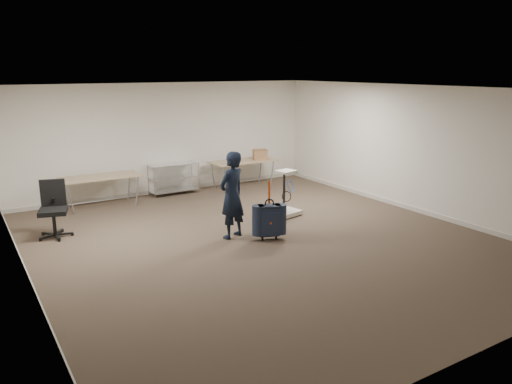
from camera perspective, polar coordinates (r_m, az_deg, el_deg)
ground at (r=9.40m, az=0.64°, el=-5.58°), size 9.00×9.00×0.00m
room_shell at (r=10.52m, az=-3.39°, el=-3.17°), size 8.00×9.00×9.00m
folding_table_left at (r=12.03m, az=-17.35°, el=1.50°), size 1.80×0.75×0.73m
folding_table_right at (r=13.45m, az=-1.51°, el=3.40°), size 1.80×0.75×0.73m
wire_shelf at (r=12.89m, az=-9.39°, el=1.68°), size 1.22×0.47×0.80m
person at (r=9.36m, az=-2.77°, el=-0.36°), size 0.71×0.59×1.66m
suitcase at (r=9.33m, az=1.53°, el=-3.22°), size 0.48×0.37×1.14m
office_chair at (r=10.29m, az=-22.06°, el=-2.98°), size 0.66×0.66×1.08m
equipment_cart at (r=10.96m, az=3.42°, el=-1.31°), size 0.64×0.64×1.00m
cardboard_box at (r=13.59m, az=0.46°, el=4.33°), size 0.44×0.38×0.27m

